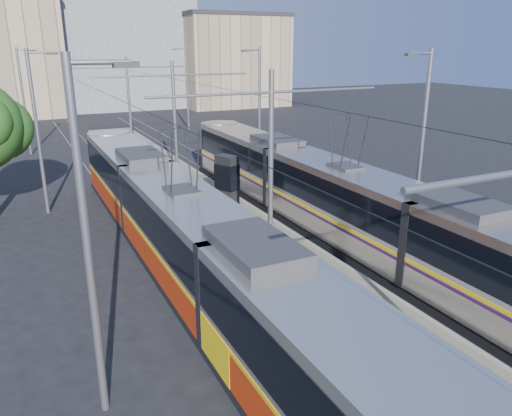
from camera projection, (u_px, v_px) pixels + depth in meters
ground at (410, 369)px, 13.14m from camera, size 160.00×160.00×0.00m
platform at (195, 196)px, 27.60m from camera, size 4.00×50.00×0.30m
tactile_strip_left at (169, 197)px, 26.95m from camera, size 0.70×50.00×0.01m
tactile_strip_right at (219, 191)px, 28.16m from camera, size 0.70×50.00×0.01m
rails at (195, 199)px, 27.64m from camera, size 8.71×70.00×0.03m
tram_left at (184, 235)px, 17.72m from camera, size 2.43×29.03×5.50m
tram_right at (343, 201)px, 21.07m from camera, size 2.43×29.75×5.50m
catenary at (211, 124)px, 23.82m from camera, size 9.20×70.00×7.00m
street_lamps at (170, 114)px, 29.77m from camera, size 15.18×38.22×8.00m
shelter at (227, 179)px, 25.45m from camera, size 1.11×1.33×2.54m
building_centre at (119, 52)px, 68.01m from camera, size 18.36×14.28×14.58m
building_right at (231, 60)px, 69.11m from camera, size 14.28×10.20×12.27m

